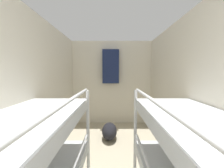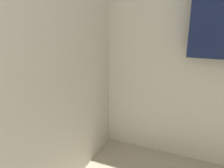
% 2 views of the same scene
% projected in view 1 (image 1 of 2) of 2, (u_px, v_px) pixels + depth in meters
% --- Properties ---
extents(wall_left, '(0.06, 4.62, 2.28)m').
position_uv_depth(wall_left, '(25.00, 94.00, 1.91)').
color(wall_left, beige).
rests_on(wall_left, ground_plane).
extents(wall_right, '(0.06, 4.62, 2.28)m').
position_uv_depth(wall_right, '(200.00, 94.00, 1.91)').
color(wall_right, beige).
rests_on(wall_right, ground_plane).
extents(wall_back, '(2.30, 0.06, 2.28)m').
position_uv_depth(wall_back, '(112.00, 83.00, 4.19)').
color(wall_back, beige).
rests_on(wall_back, ground_plane).
extents(duffel_bag, '(0.32, 0.62, 0.32)m').
position_uv_depth(duffel_bag, '(110.00, 131.00, 3.22)').
color(duffel_bag, black).
rests_on(duffel_bag, ground_plane).
extents(hanging_coat, '(0.44, 0.12, 0.90)m').
position_uv_depth(hanging_coat, '(111.00, 66.00, 4.00)').
color(hanging_coat, '#192347').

